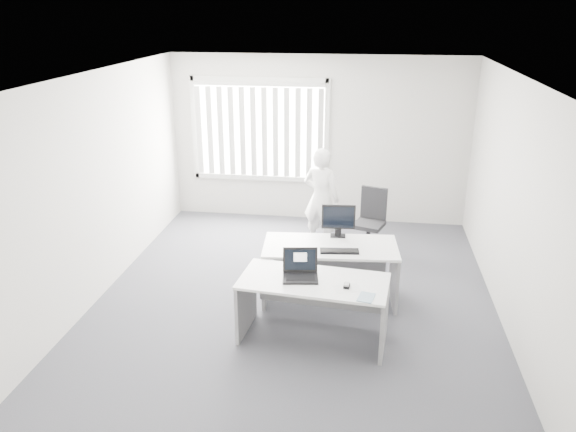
# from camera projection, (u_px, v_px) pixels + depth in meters

# --- Properties ---
(ground) EXTENTS (6.00, 6.00, 0.00)m
(ground) POSITION_uv_depth(u_px,v_px,m) (295.00, 301.00, 7.15)
(ground) COLOR #515158
(ground) RESTS_ON ground
(wall_back) EXTENTS (5.00, 0.02, 2.80)m
(wall_back) POSITION_uv_depth(u_px,v_px,m) (318.00, 140.00, 9.44)
(wall_back) COLOR beige
(wall_back) RESTS_ON ground
(wall_front) EXTENTS (5.00, 0.02, 2.80)m
(wall_front) POSITION_uv_depth(u_px,v_px,m) (239.00, 334.00, 3.88)
(wall_front) COLOR beige
(wall_front) RESTS_ON ground
(wall_left) EXTENTS (0.02, 6.00, 2.80)m
(wall_left) POSITION_uv_depth(u_px,v_px,m) (97.00, 187.00, 6.99)
(wall_left) COLOR beige
(wall_left) RESTS_ON ground
(wall_right) EXTENTS (0.02, 6.00, 2.80)m
(wall_right) POSITION_uv_depth(u_px,v_px,m) (515.00, 207.00, 6.33)
(wall_right) COLOR beige
(wall_right) RESTS_ON ground
(ceiling) EXTENTS (5.00, 6.00, 0.02)m
(ceiling) POSITION_uv_depth(u_px,v_px,m) (296.00, 76.00, 6.16)
(ceiling) COLOR white
(ceiling) RESTS_ON wall_back
(window) EXTENTS (2.32, 0.06, 1.76)m
(window) POSITION_uv_depth(u_px,v_px,m) (260.00, 130.00, 9.48)
(window) COLOR silver
(window) RESTS_ON wall_back
(blinds) EXTENTS (2.20, 0.10, 1.50)m
(blinds) POSITION_uv_depth(u_px,v_px,m) (259.00, 132.00, 9.44)
(blinds) COLOR silver
(blinds) RESTS_ON wall_back
(desk_near) EXTENTS (1.67, 0.91, 0.73)m
(desk_near) POSITION_uv_depth(u_px,v_px,m) (313.00, 297.00, 6.17)
(desk_near) COLOR white
(desk_near) RESTS_ON ground
(desk_far) EXTENTS (1.71, 0.90, 0.75)m
(desk_far) POSITION_uv_depth(u_px,v_px,m) (330.00, 261.00, 7.00)
(desk_far) COLOR white
(desk_far) RESTS_ON ground
(office_chair) EXTENTS (0.69, 0.69, 0.96)m
(office_chair) POSITION_uv_depth(u_px,v_px,m) (369.00, 231.00, 8.56)
(office_chair) COLOR black
(office_chair) RESTS_ON ground
(person) EXTENTS (0.66, 0.54, 1.57)m
(person) POSITION_uv_depth(u_px,v_px,m) (321.00, 198.00, 8.50)
(person) COLOR white
(person) RESTS_ON ground
(laptop) EXTENTS (0.43, 0.39, 0.30)m
(laptop) POSITION_uv_depth(u_px,v_px,m) (300.00, 267.00, 6.06)
(laptop) COLOR black
(laptop) RESTS_ON desk_near
(paper_sheet) EXTENTS (0.32, 0.27, 0.00)m
(paper_sheet) POSITION_uv_depth(u_px,v_px,m) (347.00, 288.00, 5.91)
(paper_sheet) COLOR silver
(paper_sheet) RESTS_ON desk_near
(mouse) EXTENTS (0.07, 0.11, 0.04)m
(mouse) POSITION_uv_depth(u_px,v_px,m) (347.00, 285.00, 5.93)
(mouse) COLOR #B4B4B7
(mouse) RESTS_ON paper_sheet
(booklet) EXTENTS (0.19, 0.24, 0.01)m
(booklet) POSITION_uv_depth(u_px,v_px,m) (366.00, 297.00, 5.72)
(booklet) COLOR white
(booklet) RESTS_ON desk_near
(keyboard) EXTENTS (0.48, 0.20, 0.02)m
(keyboard) POSITION_uv_depth(u_px,v_px,m) (339.00, 251.00, 6.73)
(keyboard) COLOR black
(keyboard) RESTS_ON desk_far
(monitor) EXTENTS (0.43, 0.16, 0.43)m
(monitor) POSITION_uv_depth(u_px,v_px,m) (338.00, 221.00, 7.12)
(monitor) COLOR black
(monitor) RESTS_ON desk_far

